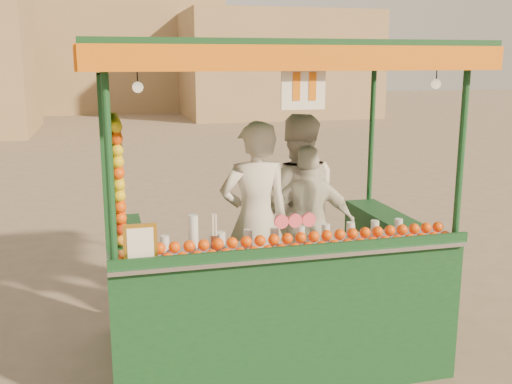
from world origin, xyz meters
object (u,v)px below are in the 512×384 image
object	(u,v)px
juice_cart	(264,264)
vendor_middle	(296,206)
vendor_left	(255,220)
vendor_right	(309,226)

from	to	relation	value
juice_cart	vendor_middle	distance (m)	0.95
vendor_left	vendor_middle	xyz separation A→B (m)	(0.54, 0.42, 0.01)
vendor_middle	vendor_left	bearing A→B (deg)	52.14
juice_cart	vendor_right	distance (m)	0.76
juice_cart	vendor_middle	xyz separation A→B (m)	(0.54, 0.71, 0.34)
vendor_left	vendor_right	bearing A→B (deg)	-169.85
juice_cart	vendor_left	xyz separation A→B (m)	(-0.00, 0.29, 0.34)
juice_cart	vendor_left	bearing A→B (deg)	90.73
juice_cart	vendor_right	xyz separation A→B (m)	(0.58, 0.44, 0.20)
vendor_middle	vendor_right	size ratio (longest dim) A/B	1.18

